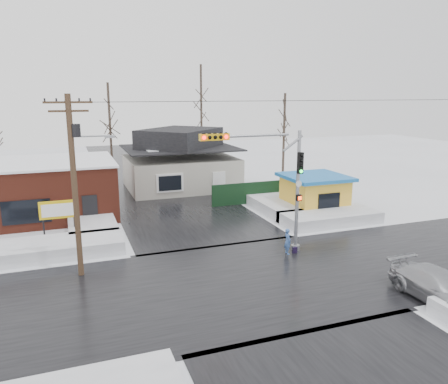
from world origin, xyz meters
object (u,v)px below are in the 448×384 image
object	(u,v)px
marquee_sign	(58,211)
kiosk	(314,193)
car	(438,287)
utility_pole	(75,176)
pedestrian	(288,242)
traffic_signal	(273,176)

from	to	relation	value
marquee_sign	kiosk	distance (m)	18.51
car	kiosk	bearing A→B (deg)	77.57
utility_pole	car	world-z (taller)	utility_pole
kiosk	pedestrian	world-z (taller)	kiosk
kiosk	car	world-z (taller)	kiosk
traffic_signal	marquee_sign	size ratio (longest dim) A/B	2.75
utility_pole	pedestrian	xyz separation A→B (m)	(11.16, -0.94, -4.36)
marquee_sign	pedestrian	distance (m)	14.11
kiosk	marquee_sign	bearing A→B (deg)	-178.45
pedestrian	car	bearing A→B (deg)	-151.84
utility_pole	pedestrian	bearing A→B (deg)	-4.83
traffic_signal	pedestrian	world-z (taller)	traffic_signal
marquee_sign	car	distance (m)	21.34
traffic_signal	utility_pole	bearing A→B (deg)	177.05
car	pedestrian	bearing A→B (deg)	113.22
marquee_sign	kiosk	bearing A→B (deg)	1.55
traffic_signal	kiosk	xyz separation A→B (m)	(7.07, 7.03, -3.08)
pedestrian	marquee_sign	bearing A→B (deg)	63.57
kiosk	pedestrian	size ratio (longest dim) A/B	3.06
pedestrian	utility_pole	bearing A→B (deg)	88.30
utility_pole	marquee_sign	distance (m)	6.87
marquee_sign	kiosk	size ratio (longest dim) A/B	0.55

